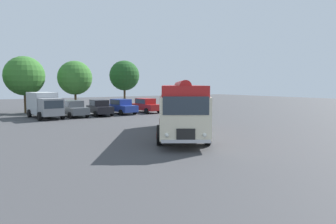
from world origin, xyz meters
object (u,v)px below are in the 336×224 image
Objects in this scene: car_mid_left at (100,108)px; car_far_right at (146,105)px; car_near_left at (73,109)px; vintage_bus at (181,106)px; car_mid_right at (121,106)px; box_van at (44,104)px.

car_mid_left is 0.98× the size of car_far_right.
car_mid_left is at bearing -2.54° from car_near_left.
vintage_bus is 2.28× the size of car_mid_left.
box_van reaches higher than car_mid_right.
car_far_right is (8.48, 0.11, 0.00)m from car_near_left.
car_far_right is 11.15m from box_van.
car_near_left is 5.32m from car_mid_right.
car_mid_left is at bearing -176.55° from car_mid_right.
vintage_bus is 14.93m from car_mid_left.
car_far_right is 0.74× the size of box_van.
vintage_bus is 2.25× the size of car_far_right.
car_mid_left is 5.75m from car_far_right.
car_mid_left is 5.46m from box_van.
car_near_left and car_mid_right have the same top height.
car_near_left is 2.76m from box_van.
car_mid_right and car_far_right have the same top height.
box_van is (-7.96, 0.57, 0.52)m from car_mid_right.
car_mid_right is (5.32, 0.03, 0.00)m from car_near_left.
box_van is at bearing 108.51° from vintage_bus.
car_mid_right is 1.00× the size of car_far_right.
vintage_bus is 16.27m from car_far_right.
car_mid_left is 0.73× the size of box_van.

